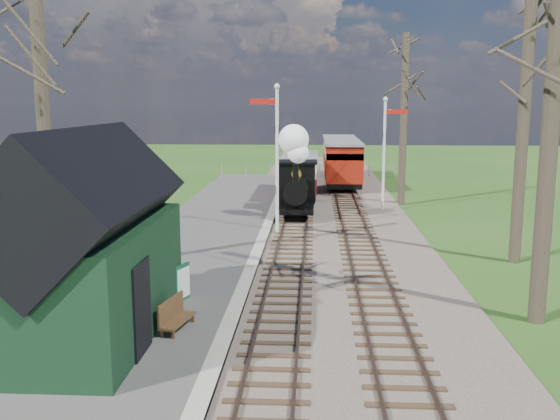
{
  "coord_description": "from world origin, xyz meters",
  "views": [
    {
      "loc": [
        0.84,
        -9.44,
        5.53
      ],
      "look_at": [
        -0.41,
        12.92,
        1.6
      ],
      "focal_mm": 40.0,
      "sensor_mm": 36.0,
      "label": 1
    }
  ],
  "objects": [
    {
      "name": "coach",
      "position": [
        0.0,
        25.7,
        1.47
      ],
      "size": [
        2.02,
        6.91,
        2.12
      ],
      "color": "black",
      "rests_on": "ground"
    },
    {
      "name": "semaphore_far",
      "position": [
        4.37,
        22.0,
        3.35
      ],
      "size": [
        1.22,
        0.24,
        5.72
      ],
      "color": "silver",
      "rests_on": "ground"
    },
    {
      "name": "person",
      "position": [
        -3.22,
        5.69,
        0.91
      ],
      "size": [
        0.39,
        0.55,
        1.41
      ],
      "primitive_type": "imported",
      "rotation": [
        0.0,
        0.0,
        1.46
      ],
      "color": "black",
      "rests_on": "platform"
    },
    {
      "name": "platform",
      "position": [
        -3.5,
        14.0,
        0.1
      ],
      "size": [
        5.0,
        44.0,
        0.2
      ],
      "primitive_type": "cube",
      "color": "#474442",
      "rests_on": "ground"
    },
    {
      "name": "sign_board",
      "position": [
        -2.69,
        6.59,
        0.7
      ],
      "size": [
        0.31,
        0.66,
        1.0
      ],
      "color": "#0F472C",
      "rests_on": "platform"
    },
    {
      "name": "distant_hills",
      "position": [
        1.4,
        64.38,
        -16.21
      ],
      "size": [
        114.4,
        48.0,
        22.02
      ],
      "color": "#385B23",
      "rests_on": "ground"
    },
    {
      "name": "bare_trees",
      "position": [
        1.33,
        10.1,
        5.21
      ],
      "size": [
        15.51,
        22.39,
        12.0
      ],
      "color": "#382D23",
      "rests_on": "ground"
    },
    {
      "name": "ballast_bed",
      "position": [
        1.3,
        22.0,
        0.05
      ],
      "size": [
        8.0,
        60.0,
        0.1
      ],
      "primitive_type": "cube",
      "color": "brown",
      "rests_on": "ground"
    },
    {
      "name": "fence_line",
      "position": [
        0.3,
        36.0,
        0.55
      ],
      "size": [
        12.6,
        0.08,
        1.0
      ],
      "color": "slate",
      "rests_on": "ground"
    },
    {
      "name": "red_carriage_b",
      "position": [
        2.6,
        35.21,
        1.66
      ],
      "size": [
        2.31,
        5.73,
        2.43
      ],
      "color": "black",
      "rests_on": "ground"
    },
    {
      "name": "station_shed",
      "position": [
        -4.3,
        4.0,
        2.27
      ],
      "size": [
        3.25,
        6.3,
        4.78
      ],
      "color": "black",
      "rests_on": "platform"
    },
    {
      "name": "locomotive",
      "position": [
        -0.01,
        19.64,
        2.0
      ],
      "size": [
        1.73,
        4.03,
        4.32
      ],
      "color": "black",
      "rests_on": "ground"
    },
    {
      "name": "red_carriage_a",
      "position": [
        2.6,
        29.71,
        1.66
      ],
      "size": [
        2.31,
        5.73,
        2.43
      ],
      "color": "black",
      "rests_on": "ground"
    },
    {
      "name": "track_far",
      "position": [
        2.6,
        22.0,
        0.1
      ],
      "size": [
        1.6,
        60.0,
        0.15
      ],
      "color": "brown",
      "rests_on": "ground"
    },
    {
      "name": "bench",
      "position": [
        -2.44,
        4.44,
        0.55
      ],
      "size": [
        0.65,
        1.37,
        0.75
      ],
      "color": "#4B321B",
      "rests_on": "platform"
    },
    {
      "name": "semaphore_near",
      "position": [
        -0.77,
        16.0,
        3.62
      ],
      "size": [
        1.22,
        0.24,
        6.22
      ],
      "color": "silver",
      "rests_on": "ground"
    },
    {
      "name": "track_near",
      "position": [
        0.0,
        22.0,
        0.1
      ],
      "size": [
        1.6,
        60.0,
        0.15
      ],
      "color": "brown",
      "rests_on": "ground"
    },
    {
      "name": "coping_strip",
      "position": [
        -1.2,
        14.0,
        0.1
      ],
      "size": [
        0.4,
        44.0,
        0.21
      ],
      "primitive_type": "cube",
      "color": "#B2AD9E",
      "rests_on": "ground"
    }
  ]
}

